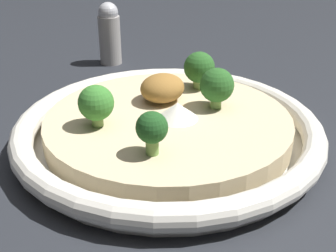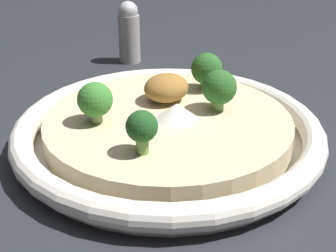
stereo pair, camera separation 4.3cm
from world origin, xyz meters
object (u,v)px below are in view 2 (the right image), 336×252
(risotto_bowl, at_px, (168,128))
(broccoli_front_right, at_px, (95,100))
(broccoli_back_left, at_px, (219,88))
(pepper_shaker, at_px, (129,32))
(broccoli_back_right, at_px, (142,128))
(broccoli_front_left, at_px, (207,69))

(risotto_bowl, xyz_separation_m, broccoli_front_right, (0.06, -0.04, 0.04))
(broccoli_front_right, xyz_separation_m, broccoli_back_left, (-0.10, 0.07, 0.00))
(risotto_bowl, relative_size, pepper_shaker, 3.30)
(broccoli_back_right, bearing_deg, pepper_shaker, -129.45)
(broccoli_back_left, bearing_deg, broccoli_front_right, -32.62)
(broccoli_front_left, distance_m, pepper_shaker, 0.22)
(risotto_bowl, height_order, broccoli_back_right, broccoli_back_right)
(risotto_bowl, xyz_separation_m, broccoli_front_left, (-0.08, -0.02, 0.04))
(broccoli_front_left, relative_size, broccoli_front_right, 1.05)
(broccoli_front_left, xyz_separation_m, broccoli_back_left, (0.03, 0.04, 0.00))
(broccoli_front_left, xyz_separation_m, pepper_shaker, (-0.07, -0.21, -0.01))
(risotto_bowl, height_order, broccoli_front_right, broccoli_front_right)
(pepper_shaker, bearing_deg, broccoli_back_right, 50.55)
(broccoli_back_left, bearing_deg, pepper_shaker, -111.90)
(risotto_bowl, xyz_separation_m, broccoli_back_left, (-0.05, 0.03, 0.04))
(broccoli_front_right, relative_size, broccoli_back_left, 0.96)
(broccoli_back_left, relative_size, pepper_shaker, 0.45)
(risotto_bowl, bearing_deg, broccoli_front_left, -167.95)
(broccoli_back_right, xyz_separation_m, pepper_shaker, (-0.22, -0.26, -0.01))
(broccoli_front_right, bearing_deg, risotto_bowl, 146.15)
(broccoli_front_left, bearing_deg, pepper_shaker, -107.86)
(broccoli_back_left, xyz_separation_m, pepper_shaker, (-0.10, -0.26, -0.01))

